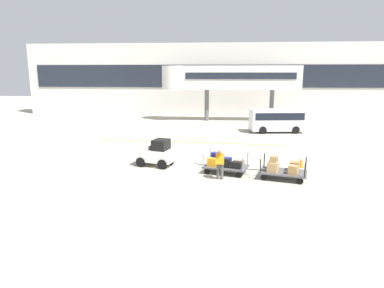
# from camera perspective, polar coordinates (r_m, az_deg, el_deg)

# --- Properties ---
(ground_plane) EXTENTS (120.00, 120.00, 0.00)m
(ground_plane) POSITION_cam_1_polar(r_m,az_deg,el_deg) (19.12, 4.35, -4.14)
(ground_plane) COLOR #A8A08E
(apron_lead_line) EXTENTS (14.83, 1.48, 0.01)m
(apron_lead_line) POSITION_cam_1_polar(r_m,az_deg,el_deg) (26.33, -0.51, 0.33)
(apron_lead_line) COLOR yellow
(apron_lead_line) RESTS_ON ground_plane
(terminal_building) EXTENTS (49.72, 2.51, 9.07)m
(terminal_building) POSITION_cam_1_polar(r_m,az_deg,el_deg) (44.38, 4.53, 10.86)
(terminal_building) COLOR beige
(terminal_building) RESTS_ON ground_plane
(jet_bridge) EXTENTS (15.37, 3.00, 6.15)m
(jet_bridge) POSITION_cam_1_polar(r_m,az_deg,el_deg) (38.39, 5.58, 11.08)
(jet_bridge) COLOR silver
(jet_bridge) RESTS_ON ground_plane
(baggage_tug) EXTENTS (2.32, 1.71, 1.58)m
(baggage_tug) POSITION_cam_1_polar(r_m,az_deg,el_deg) (19.51, -6.15, -1.56)
(baggage_tug) COLOR white
(baggage_tug) RESTS_ON ground_plane
(baggage_cart_lead) EXTENTS (3.08, 1.98, 1.10)m
(baggage_cart_lead) POSITION_cam_1_polar(r_m,az_deg,el_deg) (18.17, 5.62, -3.38)
(baggage_cart_lead) COLOR #4C4C4F
(baggage_cart_lead) RESTS_ON ground_plane
(baggage_cart_middle) EXTENTS (3.08, 1.98, 1.20)m
(baggage_cart_middle) POSITION_cam_1_polar(r_m,az_deg,el_deg) (17.65, 15.10, -4.05)
(baggage_cart_middle) COLOR #4C4C4F
(baggage_cart_middle) RESTS_ON ground_plane
(baggage_handler) EXTENTS (0.45, 0.47, 1.56)m
(baggage_handler) POSITION_cam_1_polar(r_m,az_deg,el_deg) (16.91, 4.77, -3.23)
(baggage_handler) COLOR #4C4C4C
(baggage_handler) RESTS_ON ground_plane
(shuttle_van) EXTENTS (4.99, 2.44, 2.10)m
(shuttle_van) POSITION_cam_1_polar(r_m,az_deg,el_deg) (31.66, 14.23, 4.17)
(shuttle_van) COLOR silver
(shuttle_van) RESTS_ON ground_plane
(safety_cone_near) EXTENTS (0.36, 0.36, 0.55)m
(safety_cone_near) POSITION_cam_1_polar(r_m,az_deg,el_deg) (21.20, 3.97, -1.77)
(safety_cone_near) COLOR orange
(safety_cone_near) RESTS_ON ground_plane
(safety_cone_far) EXTENTS (0.36, 0.36, 0.55)m
(safety_cone_far) POSITION_cam_1_polar(r_m,az_deg,el_deg) (20.21, 18.02, -3.01)
(safety_cone_far) COLOR orange
(safety_cone_far) RESTS_ON ground_plane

